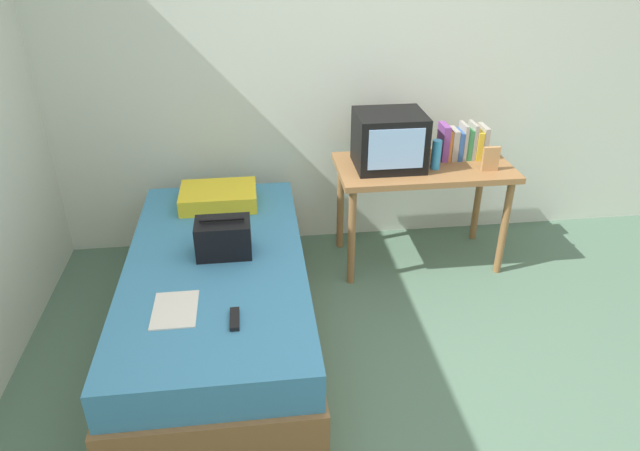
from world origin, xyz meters
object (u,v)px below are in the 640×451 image
(desk, at_px, (423,177))
(water_bottle, at_px, (436,155))
(book_row, at_px, (462,143))
(handbag, at_px, (223,238))
(picture_frame, at_px, (491,159))
(pillow, at_px, (219,197))
(bed, at_px, (219,300))
(magazine, at_px, (175,310))
(remote_dark, at_px, (235,319))
(tv, at_px, (389,140))

(desk, height_order, water_bottle, water_bottle)
(book_row, distance_m, handbag, 1.78)
(desk, distance_m, picture_frame, 0.46)
(water_bottle, distance_m, pillow, 1.44)
(book_row, xyz_separation_m, pillow, (-1.65, -0.13, -0.25))
(bed, bearing_deg, picture_frame, 17.93)
(desk, xyz_separation_m, book_row, (0.29, 0.09, 0.20))
(desk, bearing_deg, handbag, -153.16)
(water_bottle, xyz_separation_m, magazine, (-1.59, -1.09, -0.28))
(bed, xyz_separation_m, picture_frame, (1.76, 0.57, 0.55))
(water_bottle, relative_size, book_row, 0.62)
(picture_frame, bearing_deg, book_row, 114.16)
(book_row, bearing_deg, remote_dark, -138.38)
(tv, xyz_separation_m, magazine, (-1.29, -1.17, -0.37))
(tv, height_order, handbag, tv)
(tv, height_order, pillow, tv)
(picture_frame, bearing_deg, pillow, 176.38)
(pillow, height_order, magazine, pillow)
(bed, distance_m, pillow, 0.76)
(remote_dark, bearing_deg, picture_frame, 34.39)
(book_row, xyz_separation_m, picture_frame, (0.11, -0.24, -0.03))
(desk, bearing_deg, book_row, 17.76)
(book_row, relative_size, pillow, 0.65)
(pillow, bearing_deg, remote_dark, -84.93)
(water_bottle, bearing_deg, bed, -155.50)
(picture_frame, distance_m, remote_dark, 2.02)
(handbag, bearing_deg, remote_dark, -84.48)
(bed, height_order, picture_frame, picture_frame)
(handbag, bearing_deg, bed, -134.31)
(tv, relative_size, picture_frame, 2.71)
(desk, bearing_deg, water_bottle, -53.46)
(desk, height_order, tv, tv)
(water_bottle, relative_size, pillow, 0.40)
(desk, xyz_separation_m, picture_frame, (0.39, -0.15, 0.17))
(tv, relative_size, magazine, 1.52)
(book_row, relative_size, remote_dark, 2.01)
(bed, xyz_separation_m, magazine, (-0.17, -0.44, 0.28))
(bed, height_order, tv, tv)
(picture_frame, bearing_deg, desk, 159.28)
(water_bottle, relative_size, picture_frame, 1.20)
(desk, distance_m, pillow, 1.37)
(water_bottle, xyz_separation_m, remote_dark, (-1.31, -1.21, -0.28))
(pillow, bearing_deg, desk, 1.57)
(book_row, relative_size, handbag, 1.05)
(tv, xyz_separation_m, picture_frame, (0.64, -0.16, -0.10))
(tv, bearing_deg, picture_frame, -13.84)
(picture_frame, xyz_separation_m, magazine, (-1.93, -1.01, -0.27))
(water_bottle, height_order, handbag, water_bottle)
(bed, relative_size, magazine, 6.90)
(tv, distance_m, water_bottle, 0.32)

